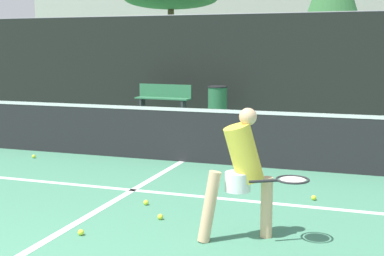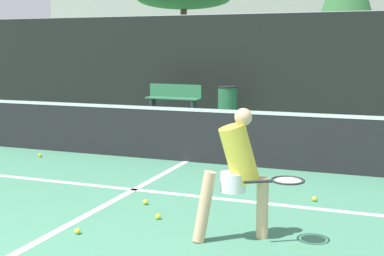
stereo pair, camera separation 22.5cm
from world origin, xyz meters
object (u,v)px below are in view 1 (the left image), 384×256
trash_bin (217,100)px  parked_car (212,82)px  courtside_bench (164,97)px  player_practicing (243,169)px

trash_bin → parked_car: 4.82m
trash_bin → parked_car: bearing=109.0°
courtside_bench → parked_car: size_ratio=0.39×
player_practicing → courtside_bench: 11.03m
trash_bin → courtside_bench: bearing=-173.4°
player_practicing → parked_car: size_ratio=0.31×
parked_car → player_practicing: bearing=-71.9°
player_practicing → trash_bin: 10.59m
player_practicing → courtside_bench: bearing=85.2°
player_practicing → courtside_bench: (-4.88, 9.89, -0.27)m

